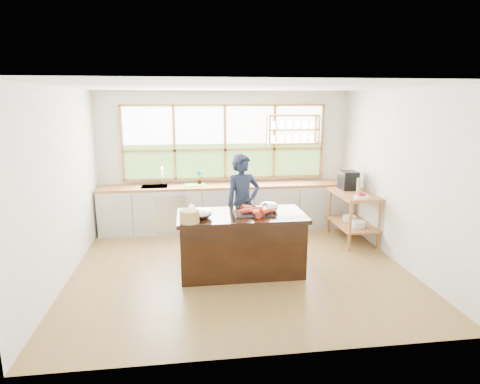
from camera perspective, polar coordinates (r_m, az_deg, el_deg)
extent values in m
plane|color=brown|center=(6.32, -0.06, -10.53)|extent=(5.00, 5.00, 0.00)
cube|color=silver|center=(8.12, -2.13, 4.64)|extent=(5.00, 0.02, 2.70)
cube|color=silver|center=(3.76, 4.39, -5.08)|extent=(5.00, 0.02, 2.70)
cube|color=silver|center=(6.12, -23.96, 0.84)|extent=(0.02, 4.50, 2.70)
cube|color=silver|center=(6.71, 21.64, 2.00)|extent=(0.02, 4.50, 2.70)
cube|color=silver|center=(5.80, -0.07, 14.76)|extent=(5.00, 4.50, 0.02)
cube|color=#B3814A|center=(8.05, -2.13, 7.08)|extent=(4.05, 0.06, 1.50)
cube|color=white|center=(8.04, -2.17, 9.56)|extent=(3.98, 0.01, 0.75)
cube|color=#3C5E24|center=(8.12, -2.13, 4.45)|extent=(3.98, 0.01, 0.70)
cube|color=#B3814A|center=(8.14, 7.59, 10.75)|extent=(1.00, 0.28, 0.03)
cube|color=#B3814A|center=(8.15, 7.53, 8.82)|extent=(1.00, 0.28, 0.03)
cube|color=#B3814A|center=(8.18, 7.47, 6.90)|extent=(1.00, 0.28, 0.03)
cube|color=#B3814A|center=(8.04, 4.04, 8.84)|extent=(0.03, 0.28, 0.55)
cube|color=#B3814A|center=(8.30, 10.91, 8.77)|extent=(0.03, 0.28, 0.55)
cube|color=beige|center=(8.00, -1.87, -2.24)|extent=(4.90, 0.62, 0.85)
cube|color=silver|center=(7.67, -9.85, -3.06)|extent=(0.60, 0.01, 0.72)
cube|color=#A8532D|center=(7.90, -1.89, 0.91)|extent=(4.90, 0.62, 0.05)
cube|color=silver|center=(7.90, -12.05, 0.23)|extent=(0.50, 0.42, 0.16)
cube|color=#A8532D|center=(7.23, 19.19, -4.41)|extent=(0.04, 0.04, 0.90)
cube|color=#A8532D|center=(8.10, 16.06, -2.38)|extent=(0.04, 0.04, 0.90)
cube|color=#A8532D|center=(7.02, 15.38, -4.67)|extent=(0.04, 0.04, 0.90)
cube|color=#A8532D|center=(7.91, 12.60, -2.55)|extent=(0.04, 0.04, 0.90)
cube|color=#A8532D|center=(7.59, 15.69, -4.39)|extent=(0.62, 1.10, 0.03)
cube|color=#A8532D|center=(7.45, 15.94, -0.31)|extent=(0.62, 1.10, 0.05)
cylinder|color=silver|center=(7.35, 16.47, -4.43)|extent=(0.24, 0.24, 0.11)
cylinder|color=silver|center=(7.71, 15.28, -3.64)|extent=(0.24, 0.24, 0.09)
cube|color=black|center=(5.98, 0.18, -7.59)|extent=(1.77, 0.82, 0.84)
cube|color=black|center=(5.83, 0.19, -3.44)|extent=(1.85, 0.90, 0.06)
imported|color=#161D32|center=(6.64, 0.39, -1.74)|extent=(0.71, 0.58, 1.67)
imported|color=slate|center=(7.89, -5.85, 2.07)|extent=(0.17, 0.13, 0.28)
cube|color=#58CD42|center=(7.86, -6.36, 1.02)|extent=(0.41, 0.32, 0.01)
cube|color=black|center=(7.68, 15.16, 1.61)|extent=(0.31, 0.33, 0.34)
cylinder|color=#98B059|center=(7.40, 16.49, 0.87)|extent=(0.08, 0.08, 0.28)
cylinder|color=silver|center=(7.06, 16.86, -0.65)|extent=(0.24, 0.24, 0.05)
sphere|color=#AC1C2F|center=(7.07, 17.26, -0.24)|extent=(0.07, 0.07, 0.07)
sphere|color=#AC1C2F|center=(7.10, 16.85, -0.17)|extent=(0.07, 0.07, 0.07)
sphere|color=#AC1C2F|center=(7.06, 16.49, -0.21)|extent=(0.07, 0.07, 0.07)
sphere|color=#AC1C2F|center=(7.01, 16.69, -0.32)|extent=(0.07, 0.07, 0.07)
sphere|color=#AC1C2F|center=(7.02, 17.17, -0.34)|extent=(0.07, 0.07, 0.07)
cube|color=black|center=(5.83, 1.89, -3.05)|extent=(0.55, 0.40, 0.02)
ellipsoid|color=red|center=(5.75, 0.79, -2.76)|extent=(0.23, 0.15, 0.08)
ellipsoid|color=red|center=(5.85, 2.63, -2.51)|extent=(0.23, 0.14, 0.08)
ellipsoid|color=red|center=(5.76, 3.82, -2.78)|extent=(0.21, 0.21, 0.08)
ellipsoid|color=red|center=(5.93, 1.23, -2.30)|extent=(0.18, 0.23, 0.08)
ellipsoid|color=red|center=(5.69, 2.32, -2.95)|extent=(0.11, 0.22, 0.08)
ellipsoid|color=silver|center=(5.65, -5.51, -3.04)|extent=(0.30, 0.30, 0.15)
ellipsoid|color=silver|center=(6.01, 4.08, -2.07)|extent=(0.29, 0.29, 0.14)
cylinder|color=white|center=(5.65, 3.52, -3.64)|extent=(0.06, 0.06, 0.01)
cylinder|color=white|center=(5.63, 3.53, -3.00)|extent=(0.01, 0.01, 0.13)
ellipsoid|color=white|center=(5.61, 3.54, -2.01)|extent=(0.08, 0.08, 0.10)
cylinder|color=tan|center=(5.45, -7.21, -3.47)|extent=(0.27, 0.27, 0.17)
cylinder|color=silver|center=(5.99, -7.02, -2.40)|extent=(0.12, 0.31, 0.08)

